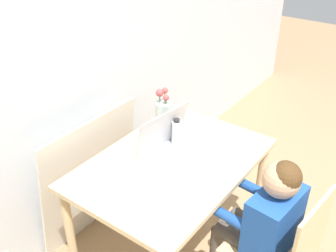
{
  "coord_description": "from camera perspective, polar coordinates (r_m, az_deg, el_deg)",
  "views": [
    {
      "loc": [
        -1.5,
        0.47,
        2.06
      ],
      "look_at": [
        0.02,
        1.59,
        0.94
      ],
      "focal_mm": 42.0,
      "sensor_mm": 36.0,
      "label": 1
    }
  ],
  "objects": [
    {
      "name": "laptop",
      "position": [
        2.26,
        0.26,
        -2.69
      ],
      "size": [
        0.41,
        0.29,
        0.25
      ],
      "rotation": [
        0.0,
        0.0,
        -0.11
      ],
      "color": "#B2B2B7",
      "rests_on": "dining_table"
    },
    {
      "name": "cardboard_panel",
      "position": [
        2.66,
        -11.15,
        -7.18
      ],
      "size": [
        0.8,
        0.14,
        0.9
      ],
      "color": "silver",
      "rests_on": "ground_plane"
    },
    {
      "name": "dining_table",
      "position": [
        2.28,
        0.63,
        -7.07
      ],
      "size": [
        1.13,
        0.78,
        0.76
      ],
      "color": "#D6B784",
      "rests_on": "ground_plane"
    },
    {
      "name": "water_bottle",
      "position": [
        2.31,
        1.25,
        -1.08
      ],
      "size": [
        0.06,
        0.06,
        0.18
      ],
      "color": "silver",
      "rests_on": "dining_table"
    },
    {
      "name": "flower_vase",
      "position": [
        2.44,
        -0.65,
        1.67
      ],
      "size": [
        0.11,
        0.11,
        0.29
      ],
      "color": "silver",
      "rests_on": "dining_table"
    },
    {
      "name": "person_seated",
      "position": [
        2.12,
        13.88,
        -12.61
      ],
      "size": [
        0.37,
        0.45,
        1.0
      ],
      "rotation": [
        0.0,
        0.0,
        3.04
      ],
      "color": "#1E4C9E",
      "rests_on": "ground_plane"
    },
    {
      "name": "wall_back",
      "position": [
        2.45,
        -12.63,
        10.66
      ],
      "size": [
        6.4,
        0.05,
        2.5
      ],
      "color": "silver",
      "rests_on": "ground_plane"
    }
  ]
}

